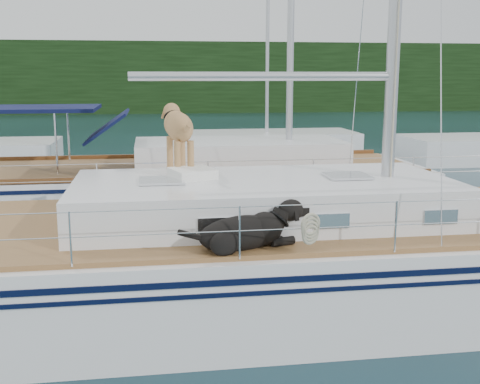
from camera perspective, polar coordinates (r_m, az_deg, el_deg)
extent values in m
plane|color=black|center=(8.71, -3.11, -10.74)|extent=(120.00, 120.00, 0.00)
cube|color=black|center=(53.06, -7.96, 10.70)|extent=(90.00, 3.00, 6.00)
cube|color=#595147|center=(54.32, -7.91, 8.17)|extent=(92.00, 1.00, 1.20)
cube|color=white|center=(8.53, -3.15, -7.62)|extent=(12.00, 3.80, 1.40)
cube|color=#97663C|center=(8.33, -3.20, -2.86)|extent=(11.52, 3.50, 0.06)
cube|color=white|center=(8.37, 2.24, -0.64)|extent=(5.20, 2.50, 0.55)
cylinder|color=silver|center=(8.20, 2.33, 10.90)|extent=(3.60, 0.12, 0.12)
cylinder|color=silver|center=(6.50, -1.78, -1.48)|extent=(10.56, 0.01, 0.01)
cylinder|color=silver|center=(9.93, -4.20, 2.86)|extent=(10.56, 0.01, 0.01)
cube|color=#1D4AB5|center=(9.46, -7.37, -0.91)|extent=(0.70, 0.55, 0.05)
cube|color=white|center=(8.36, -4.53, 1.75)|extent=(0.71, 0.65, 0.14)
torus|color=#BCB495|center=(6.64, 6.70, -3.05)|extent=(0.33, 0.20, 0.31)
cube|color=white|center=(14.19, -4.90, -0.29)|extent=(11.00, 3.50, 1.30)
cube|color=#97663C|center=(14.07, -4.94, 2.30)|extent=(10.56, 3.29, 0.06)
cube|color=white|center=(14.15, -0.10, 3.82)|extent=(4.80, 2.30, 0.55)
cube|color=#101745|center=(14.10, -18.24, 7.53)|extent=(2.40, 2.30, 0.08)
cube|color=white|center=(24.68, 2.54, 4.45)|extent=(7.20, 3.00, 1.10)
cylinder|color=silver|center=(24.67, 2.65, 17.48)|extent=(0.14, 0.14, 11.00)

